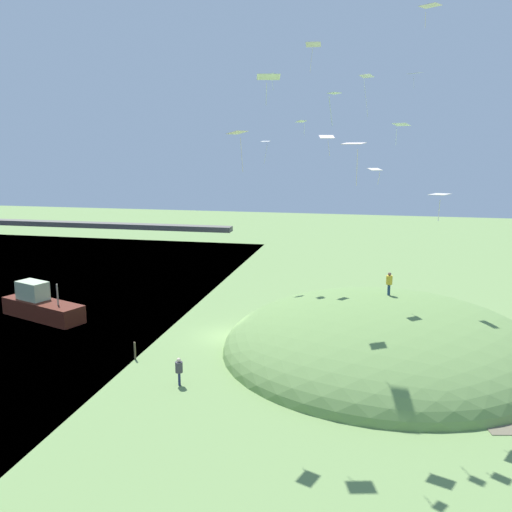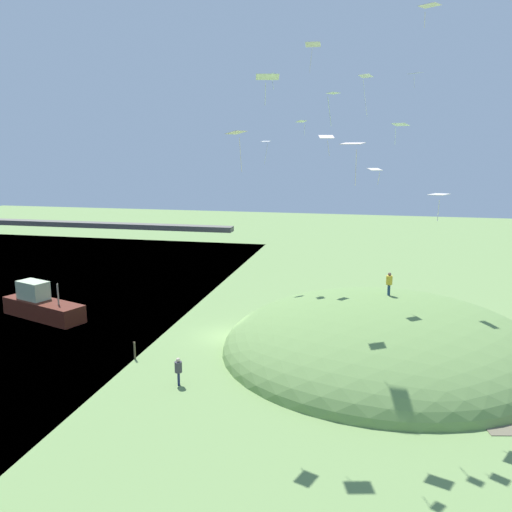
% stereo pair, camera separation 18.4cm
% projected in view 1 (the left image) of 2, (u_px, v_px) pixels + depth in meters
% --- Properties ---
extents(ground_plane, '(160.00, 160.00, 0.00)m').
position_uv_depth(ground_plane, '(226.00, 336.00, 41.77)').
color(ground_plane, '#6C8C4D').
extents(grass_hill, '(22.81, 22.34, 7.59)m').
position_uv_depth(grass_hill, '(382.00, 352.00, 38.58)').
color(grass_hill, '#678A49').
rests_on(grass_hill, ground_plane).
extents(bridge_deck_far, '(47.32, 1.80, 0.70)m').
position_uv_depth(bridge_deck_far, '(70.00, 224.00, 76.65)').
color(bridge_deck_far, '#5D5A53').
extents(boat_on_lake, '(8.48, 4.91, 3.28)m').
position_uv_depth(boat_on_lake, '(41.00, 306.00, 46.07)').
color(boat_on_lake, '#521E13').
rests_on(boat_on_lake, lake_water).
extents(person_near_shore, '(0.55, 0.55, 1.70)m').
position_uv_depth(person_near_shore, '(389.00, 281.00, 39.12)').
color(person_near_shore, navy).
rests_on(person_near_shore, grass_hill).
extents(person_with_child, '(0.60, 0.60, 1.77)m').
position_uv_depth(person_with_child, '(179.00, 368.00, 32.94)').
color(person_with_child, '#1F274D').
rests_on(person_with_child, ground_plane).
extents(kite_0, '(1.03, 1.22, 2.10)m').
position_uv_depth(kite_0, '(238.00, 134.00, 27.68)').
color(kite_0, '#F7DBD5').
extents(kite_1, '(1.28, 1.44, 1.45)m').
position_uv_depth(kite_1, '(440.00, 195.00, 28.42)').
color(kite_1, silver).
extents(kite_2, '(1.08, 0.87, 1.32)m').
position_uv_depth(kite_2, '(327.00, 137.00, 34.58)').
color(kite_2, white).
extents(kite_3, '(0.84, 0.79, 2.16)m').
position_uv_depth(kite_3, '(366.00, 80.00, 28.32)').
color(kite_3, white).
extents(kite_4, '(0.92, 0.93, 1.16)m').
position_uv_depth(kite_4, '(301.00, 122.00, 41.99)').
color(kite_4, white).
extents(kite_5, '(1.17, 1.11, 1.14)m').
position_uv_depth(kite_5, '(415.00, 74.00, 39.36)').
color(kite_5, white).
extents(kite_6, '(0.99, 0.93, 1.12)m').
position_uv_depth(kite_6, '(401.00, 125.00, 27.78)').
color(kite_6, white).
extents(kite_7, '(1.32, 1.12, 2.16)m').
position_uv_depth(kite_7, '(354.00, 146.00, 27.31)').
color(kite_7, silver).
extents(kite_8, '(1.35, 1.07, 1.53)m').
position_uv_depth(kite_8, '(268.00, 78.00, 27.81)').
color(kite_8, white).
extents(kite_9, '(1.06, 0.99, 1.14)m').
position_uv_depth(kite_9, '(375.00, 170.00, 36.90)').
color(kite_9, '#F1E2D1').
extents(kite_10, '(0.71, 0.78, 1.59)m').
position_uv_depth(kite_10, '(334.00, 96.00, 26.32)').
color(kite_10, silver).
extents(kite_11, '(0.94, 0.65, 1.80)m').
position_uv_depth(kite_11, '(313.00, 46.00, 33.17)').
color(kite_11, silver).
extents(kite_12, '(1.25, 1.19, 1.09)m').
position_uv_depth(kite_12, '(430.00, 6.00, 28.42)').
color(kite_12, silver).
extents(kite_13, '(0.80, 0.71, 1.89)m').
position_uv_depth(kite_13, '(266.00, 144.00, 44.72)').
color(kite_13, silver).
extents(kite_14, '(0.76, 0.91, 1.31)m').
position_uv_depth(kite_14, '(270.00, 75.00, 44.10)').
color(kite_14, white).
extents(mooring_post, '(0.14, 0.14, 1.25)m').
position_uv_depth(mooring_post, '(135.00, 351.00, 37.06)').
color(mooring_post, brown).
rests_on(mooring_post, ground_plane).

